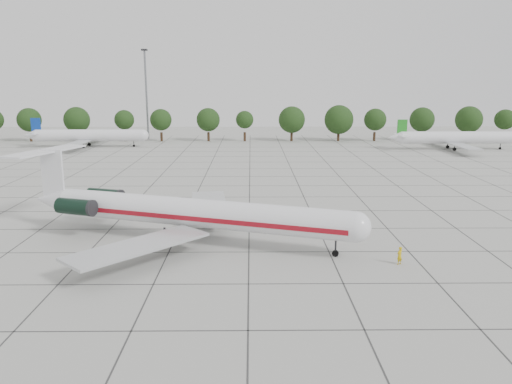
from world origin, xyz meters
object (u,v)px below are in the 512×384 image
main_airliner (179,211)px  ground_crew (400,256)px  floodlight_mast (146,89)px  bg_airliner_d (455,138)px  bg_airliner_b (89,136)px

main_airliner → ground_crew: size_ratio=22.17×
main_airliner → floodlight_mast: bearing=122.0°
bg_airliner_d → bg_airliner_b: bearing=176.3°
ground_crew → bg_airliner_d: bg_airliner_d is taller
main_airliner → bg_airliner_b: (-33.93, 76.85, -0.29)m
bg_airliner_b → floodlight_mast: size_ratio=1.11×
ground_crew → main_airliner: bearing=-52.9°
ground_crew → bg_airliner_b: 100.88m
bg_airliner_b → floodlight_mast: bearing=59.5°
ground_crew → bg_airliner_b: bg_airliner_b is taller
bg_airliner_b → bg_airliner_d: size_ratio=1.00×
bg_airliner_d → floodlight_mast: size_ratio=1.11×
floodlight_mast → bg_airliner_b: bearing=-120.5°
bg_airliner_b → bg_airliner_d: same height
ground_crew → bg_airliner_d: size_ratio=0.06×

